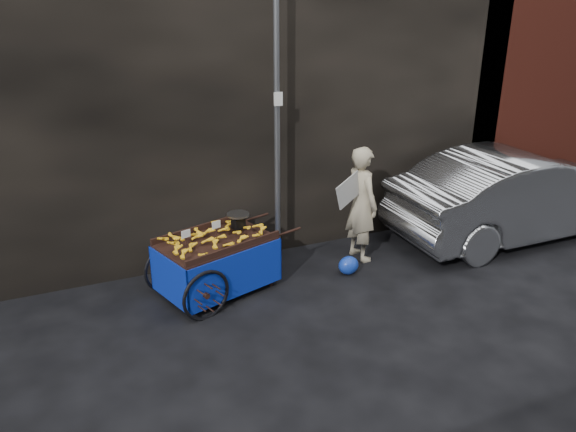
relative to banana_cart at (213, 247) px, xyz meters
name	(u,v)px	position (x,y,z in m)	size (l,w,h in m)	color
ground	(295,305)	(0.84, -0.74, -0.66)	(80.00, 80.00, 0.00)	black
building_wall	(250,78)	(1.23, 1.86, 1.84)	(13.50, 2.00, 5.00)	black
street_pole	(277,127)	(1.14, 0.56, 1.35)	(0.12, 0.10, 4.00)	slate
banana_cart	(213,247)	(0.00, 0.00, 0.00)	(2.13, 1.42, 1.07)	black
vendor	(361,204)	(2.29, 0.16, 0.20)	(0.81, 0.66, 1.71)	tan
plastic_bag	(349,265)	(1.88, -0.26, -0.53)	(0.30, 0.24, 0.27)	#1739B3
parked_car	(519,194)	(5.05, -0.13, 0.05)	(1.50, 4.31, 1.42)	#BABDC2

